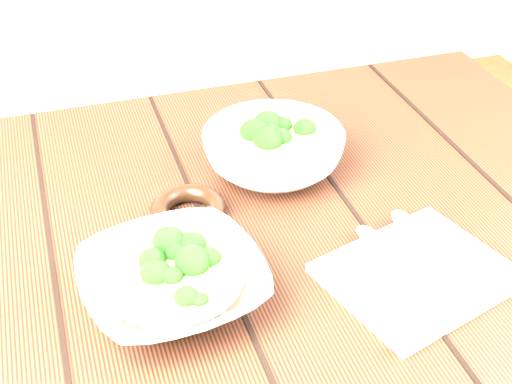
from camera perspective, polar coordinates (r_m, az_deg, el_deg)
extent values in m
cube|color=#381910|center=(0.95, -2.62, -3.92)|extent=(1.20, 0.80, 0.04)
cube|color=#381910|center=(1.61, 13.15, -3.14)|extent=(0.07, 0.07, 0.71)
imported|color=silver|center=(0.83, -6.65, -7.27)|extent=(0.23, 0.23, 0.05)
cylinder|color=olive|center=(0.82, -6.72, -6.47)|extent=(0.17, 0.17, 0.00)
ellipsoid|color=#236616|center=(0.82, -5.48, -5.63)|extent=(0.03, 0.03, 0.03)
ellipsoid|color=#236616|center=(0.84, -6.38, -4.61)|extent=(0.03, 0.03, 0.03)
ellipsoid|color=#236616|center=(0.84, -8.98, -4.67)|extent=(0.03, 0.03, 0.03)
ellipsoid|color=#236616|center=(0.81, -8.51, -6.33)|extent=(0.03, 0.03, 0.03)
ellipsoid|color=#236616|center=(0.79, -8.36, -7.77)|extent=(0.03, 0.03, 0.03)
ellipsoid|color=#236616|center=(0.78, -5.62, -8.57)|extent=(0.03, 0.03, 0.03)
ellipsoid|color=#236616|center=(0.80, -4.82, -6.58)|extent=(0.03, 0.03, 0.03)
imported|color=silver|center=(1.04, 1.41, 3.22)|extent=(0.22, 0.22, 0.06)
cylinder|color=olive|center=(1.02, 1.42, 4.26)|extent=(0.16, 0.16, 0.00)
ellipsoid|color=#236616|center=(1.03, 2.35, 4.90)|extent=(0.04, 0.03, 0.03)
ellipsoid|color=#236616|center=(1.05, 0.84, 5.48)|extent=(0.04, 0.03, 0.03)
ellipsoid|color=#236616|center=(1.02, -1.26, 4.59)|extent=(0.04, 0.03, 0.03)
ellipsoid|color=#236616|center=(1.00, 1.00, 3.88)|extent=(0.04, 0.03, 0.03)
ellipsoid|color=#236616|center=(1.00, 3.20, 3.89)|extent=(0.04, 0.03, 0.03)
torus|color=black|center=(0.96, -5.42, -1.41)|extent=(0.13, 0.13, 0.03)
cube|color=beige|center=(0.89, 12.80, -6.43)|extent=(0.25, 0.22, 0.01)
cylinder|color=#A7A293|center=(0.87, 12.17, -6.42)|extent=(0.03, 0.13, 0.01)
ellipsoid|color=#A7A293|center=(0.92, 9.12, -3.51)|extent=(0.04, 0.05, 0.01)
cylinder|color=#A7A293|center=(0.90, 13.97, -5.24)|extent=(0.01, 0.13, 0.01)
ellipsoid|color=#A7A293|center=(0.95, 11.74, -2.26)|extent=(0.03, 0.05, 0.01)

